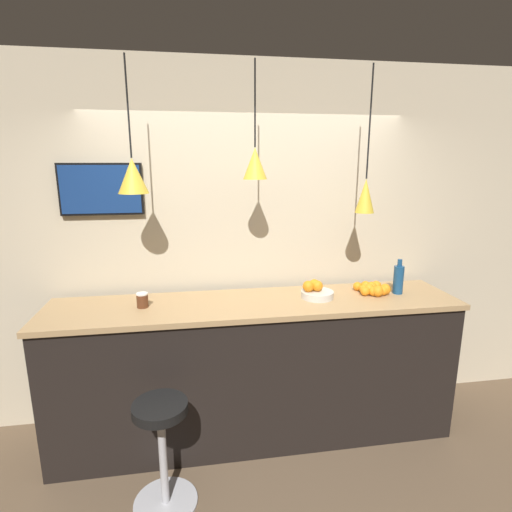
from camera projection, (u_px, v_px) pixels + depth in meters
name	position (u px, v px, depth m)	size (l,w,h in m)	color
ground_plane	(269.00, 486.00, 2.70)	(14.00, 14.00, 0.00)	brown
back_wall	(248.00, 246.00, 3.31)	(8.00, 0.06, 2.90)	beige
service_counter	(256.00, 369.00, 3.10)	(3.06, 0.65, 1.12)	black
bar_stool	(162.00, 441.00, 2.45)	(0.41, 0.41, 0.72)	#B7B7BC
fruit_bowl	(315.00, 290.00, 3.05)	(0.25, 0.25, 0.14)	beige
orange_pile	(372.00, 289.00, 3.14)	(0.25, 0.24, 0.09)	orange
juice_bottle	(398.00, 279.00, 3.14)	(0.08, 0.08, 0.28)	navy
spread_jar	(142.00, 300.00, 2.85)	(0.08, 0.08, 0.11)	#562D19
pendant_lamp_left	(133.00, 175.00, 2.67)	(0.20, 0.20, 0.88)	black
pendant_lamp_middle	(255.00, 163.00, 2.78)	(0.17, 0.17, 0.79)	black
pendant_lamp_right	(365.00, 195.00, 2.96)	(0.14, 0.14, 1.04)	black
mounted_tv	(101.00, 189.00, 2.98)	(0.60, 0.04, 0.39)	black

